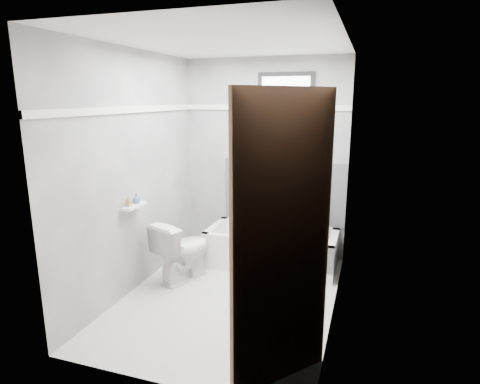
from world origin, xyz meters
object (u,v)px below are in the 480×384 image
at_px(office_chair, 295,216).
at_px(door, 315,267).
at_px(bathtub, 271,248).
at_px(toilet, 183,250).
at_px(soap_bottle_b, 137,199).
at_px(soap_bottle_a, 128,201).

relative_size(office_chair, door, 0.49).
distance_m(bathtub, door, 2.47).
bearing_deg(door, toilet, 136.07).
distance_m(door, soap_bottle_b, 2.27).
bearing_deg(soap_bottle_b, bathtub, 41.42).
bearing_deg(office_chair, bathtub, -179.73).
bearing_deg(door, soap_bottle_a, 150.97).
height_order(office_chair, soap_bottle_b, office_chair).
bearing_deg(soap_bottle_a, office_chair, 40.52).
height_order(toilet, door, door).
distance_m(office_chair, soap_bottle_a, 1.87).
height_order(bathtub, soap_bottle_b, soap_bottle_b).
bearing_deg(bathtub, office_chair, 10.93).
bearing_deg(office_chair, soap_bottle_a, -150.13).
bearing_deg(soap_bottle_a, door, -29.03).
xyz_separation_m(bathtub, soap_bottle_b, (-1.14, -1.00, 0.75)).
bearing_deg(toilet, soap_bottle_b, 65.96).
xyz_separation_m(office_chair, door, (0.52, -2.26, 0.39)).
distance_m(toilet, soap_bottle_a, 0.86).
bearing_deg(bathtub, soap_bottle_b, -138.58).
xyz_separation_m(office_chair, soap_bottle_b, (-1.40, -1.05, 0.35)).
distance_m(bathtub, toilet, 1.06).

